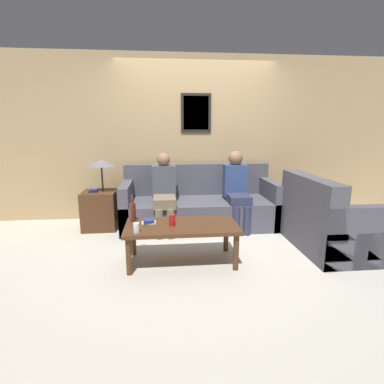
{
  "coord_description": "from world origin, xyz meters",
  "views": [
    {
      "loc": [
        -0.55,
        -3.86,
        1.49
      ],
      "look_at": [
        -0.18,
        -0.12,
        0.66
      ],
      "focal_mm": 28.0,
      "sensor_mm": 36.0,
      "label": 1
    }
  ],
  "objects": [
    {
      "name": "wine_bottle",
      "position": [
        -0.89,
        -0.55,
        0.55
      ],
      "size": [
        0.07,
        0.07,
        0.3
      ],
      "color": "#562319",
      "rests_on": "coffee_table"
    },
    {
      "name": "couch_main",
      "position": [
        0.0,
        0.57,
        0.3
      ],
      "size": [
        2.3,
        0.95,
        0.91
      ],
      "color": "#4C4C56",
      "rests_on": "ground_plane"
    },
    {
      "name": "book_stack",
      "position": [
        -0.71,
        -0.66,
        0.46
      ],
      "size": [
        0.16,
        0.12,
        0.05
      ],
      "color": "beige",
      "rests_on": "coffee_table"
    },
    {
      "name": "drinking_glass",
      "position": [
        -0.82,
        -0.95,
        0.49
      ],
      "size": [
        0.06,
        0.06,
        0.1
      ],
      "color": "silver",
      "rests_on": "coffee_table"
    },
    {
      "name": "wall_back",
      "position": [
        0.0,
        1.06,
        1.3
      ],
      "size": [
        9.0,
        0.08,
        2.6
      ],
      "color": "tan",
      "rests_on": "ground_plane"
    },
    {
      "name": "soda_can",
      "position": [
        -0.46,
        -0.76,
        0.5
      ],
      "size": [
        0.07,
        0.07,
        0.12
      ],
      "color": "red",
      "rests_on": "coffee_table"
    },
    {
      "name": "side_table_with_lamp",
      "position": [
        -1.48,
        0.52,
        0.36
      ],
      "size": [
        0.49,
        0.48,
        1.03
      ],
      "color": "#4C2D19",
      "rests_on": "ground_plane"
    },
    {
      "name": "coffee_table",
      "position": [
        -0.35,
        -0.74,
        0.38
      ],
      "size": [
        1.23,
        0.62,
        0.44
      ],
      "color": "#4C2D19",
      "rests_on": "ground_plane"
    },
    {
      "name": "ground_plane",
      "position": [
        0.0,
        0.0,
        0.0
      ],
      "size": [
        16.0,
        16.0,
        0.0
      ],
      "primitive_type": "plane",
      "color": "beige"
    },
    {
      "name": "person_left",
      "position": [
        -0.53,
        0.35,
        0.59
      ],
      "size": [
        0.34,
        0.66,
        1.12
      ],
      "color": "#756651",
      "rests_on": "ground_plane"
    },
    {
      "name": "person_right",
      "position": [
        0.53,
        0.36,
        0.62
      ],
      "size": [
        0.34,
        0.62,
        1.14
      ],
      "color": "#2D334C",
      "rests_on": "ground_plane"
    },
    {
      "name": "couch_side",
      "position": [
        1.52,
        -0.53,
        0.31
      ],
      "size": [
        0.95,
        1.22,
        0.91
      ],
      "rotation": [
        0.0,
        0.0,
        1.57
      ],
      "color": "#4C4C56",
      "rests_on": "ground_plane"
    }
  ]
}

